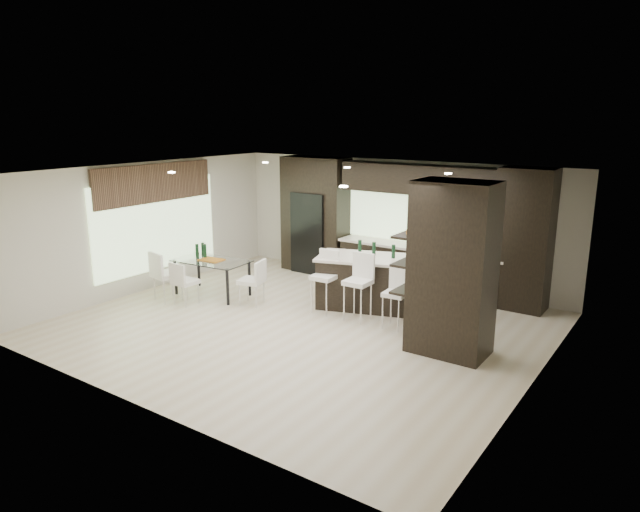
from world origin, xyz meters
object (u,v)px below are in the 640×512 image
Objects in this scene: floor_vase at (423,300)px; chair_near at (186,285)px; stool_left at (324,288)px; bench at (418,298)px; kitchen_island at (380,283)px; chair_far at (167,278)px; stool_right at (395,305)px; dining_table at (212,278)px; chair_end at (252,284)px; stool_mid at (358,294)px.

floor_vase reaches higher than chair_near.
stool_left is 0.80× the size of bench.
bench is 4.53m from chair_near.
chair_far is (-3.73, -2.02, -0.04)m from kitchen_island.
bench is at bearing 89.71° from stool_right.
dining_table is at bearing -174.58° from floor_vase.
dining_table is 1.94× the size of chair_near.
stool_right is at bearing -1.51° from stool_left.
dining_table is 1.07m from chair_end.
kitchen_island is at bearing 146.84° from floor_vase.
dining_table reaches higher than bench.
chair_end reaches higher than dining_table.
chair_end is (-2.17, -1.25, -0.09)m from kitchen_island.
chair_end is (1.07, 0.00, 0.05)m from dining_table.
kitchen_island is at bearing 89.02° from stool_mid.
chair_near is (-3.99, -1.17, -0.03)m from stool_right.
stool_right reaches higher than bench.
stool_mid is 3.91m from chair_far.
dining_table is at bearing -173.70° from stool_mid.
stool_left is at bearing 25.97° from chair_near.
floor_vase is at bearing -0.39° from stool_mid.
dining_table is (-3.25, -0.41, -0.13)m from stool_mid.
stool_mid is 1.19× the size of chair_end.
stool_mid reaches higher than stool_right.
stool_mid is 1.25× the size of chair_near.
dining_table is 0.73m from chair_near.
stool_left is at bearing -179.85° from floor_vase.
stool_left is 1.15× the size of chair_end.
chair_end is (1.07, 0.73, 0.02)m from chair_near.
kitchen_island is 1.11m from stool_left.
stool_mid is 2.22m from chair_end.
bench is 4.97m from chair_far.
bench is (0.67, 1.14, -0.26)m from stool_mid.
stool_right is 0.72× the size of bench.
stool_mid is 0.83× the size of bench.
stool_right reaches higher than chair_near.
kitchen_island is 1.10m from stool_right.
chair_near is at bearing 109.28° from chair_end.
kitchen_island is 2.43× the size of stool_mid.
floor_vase is at bearing 25.03° from chair_far.
chair_near is at bearing 16.11° from chair_far.
dining_table is at bearing -172.75° from stool_left.
chair_end is at bearing -172.90° from floor_vase.
kitchen_island is at bearing 45.96° from stool_left.
stool_mid is at bearing 178.11° from stool_right.
stool_right is 0.69× the size of floor_vase.
stool_right is 0.92× the size of chair_far.
stool_left is (-0.74, -0.83, -0.02)m from kitchen_island.
stool_mid reaches higher than bench.
stool_right is at bearing -66.07° from kitchen_island.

